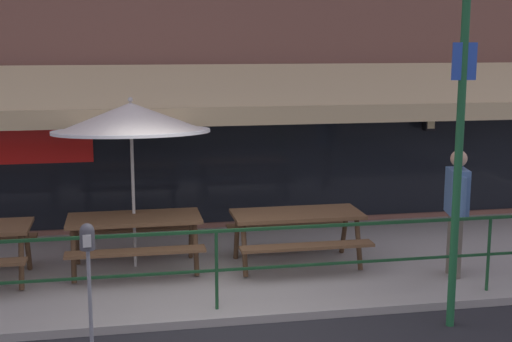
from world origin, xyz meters
TOP-DOWN VIEW (x-y plane):
  - ground_plane at (0.00, 0.00)m, footprint 120.00×120.00m
  - patio_deck at (0.00, 2.00)m, footprint 15.00×4.00m
  - restaurant_building at (0.00, 4.22)m, footprint 15.00×1.60m
  - patio_railing at (0.00, 0.30)m, footprint 13.84×0.04m
  - picnic_table_centre at (-0.91, 1.92)m, footprint 1.80×1.42m
  - picnic_table_right at (1.33, 1.76)m, footprint 1.80×1.42m
  - patio_umbrella_centre at (-0.91, 2.12)m, footprint 2.14×2.14m
  - pedestrian_walking at (3.30, 0.92)m, footprint 0.32×0.61m
  - parking_meter_near at (-1.41, -0.52)m, footprint 0.15×0.16m
  - street_sign_pole at (2.60, -0.45)m, footprint 0.28×0.09m

SIDE VIEW (x-z plane):
  - ground_plane at x=0.00m, z-range 0.00..0.00m
  - patio_deck at x=0.00m, z-range 0.00..0.10m
  - picnic_table_centre at x=-0.91m, z-range 0.33..1.08m
  - picnic_table_right at x=1.33m, z-range 0.33..1.08m
  - patio_railing at x=0.00m, z-range 0.32..1.28m
  - pedestrian_walking at x=3.30m, z-range 0.20..1.91m
  - parking_meter_near at x=-1.41m, z-range 0.44..1.86m
  - street_sign_pole at x=2.60m, z-range 0.06..4.23m
  - patio_umbrella_centre at x=-0.91m, z-range 0.99..3.37m
  - restaurant_building at x=0.00m, z-range -0.03..7.46m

